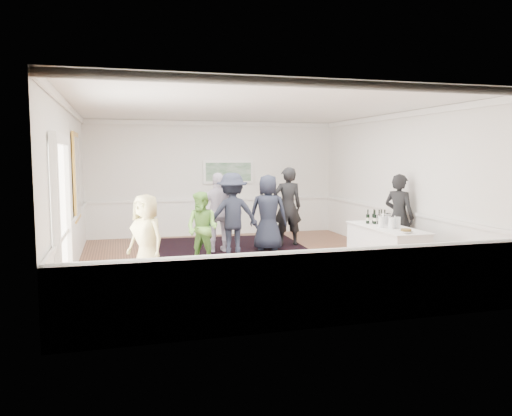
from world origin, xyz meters
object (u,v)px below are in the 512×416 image
object	(u,v)px
nut_bowl	(406,231)
guest_dark_a	(232,215)
guest_lilac	(219,213)
guest_dark_b	(288,207)
ice_bucket	(385,220)
bartender	(399,217)
guest_tan	(146,239)
guest_navy	(268,213)
guest_green	(202,228)
serving_table	(386,248)

from	to	relation	value
nut_bowl	guest_dark_a	bearing A→B (deg)	132.41
guest_lilac	guest_dark_b	size ratio (longest dim) A/B	0.94
ice_bucket	guest_lilac	bearing A→B (deg)	141.04
guest_dark_a	guest_dark_b	bearing A→B (deg)	-151.15
bartender	nut_bowl	distance (m)	1.75
guest_tan	guest_dark_a	distance (m)	2.75
bartender	guest_dark_a	distance (m)	3.62
guest_lilac	guest_navy	world-z (taller)	guest_lilac
guest_green	guest_dark_a	xyz separation A→B (m)	(0.78, 0.68, 0.18)
serving_table	guest_navy	world-z (taller)	guest_navy
guest_tan	guest_dark_b	size ratio (longest dim) A/B	0.80
guest_lilac	nut_bowl	world-z (taller)	guest_lilac
guest_lilac	guest_navy	bearing A→B (deg)	176.53
bartender	guest_dark_b	xyz separation A→B (m)	(-1.78, 2.17, 0.05)
guest_green	guest_dark_b	xyz separation A→B (m)	(2.39, 1.56, 0.23)
guest_navy	guest_green	bearing A→B (deg)	53.39
serving_table	guest_navy	bearing A→B (deg)	125.01
guest_tan	guest_lilac	xyz separation A→B (m)	(1.78, 2.45, 0.14)
guest_lilac	guest_green	bearing A→B (deg)	65.94
guest_dark_a	ice_bucket	world-z (taller)	guest_dark_a
guest_dark_a	bartender	bearing A→B (deg)	159.18
bartender	guest_tan	distance (m)	5.40
nut_bowl	serving_table	bearing A→B (deg)	84.04
guest_dark_a	guest_lilac	bearing A→B (deg)	-70.80
guest_green	nut_bowl	world-z (taller)	guest_green
guest_dark_a	ice_bucket	xyz separation A→B (m)	(2.74, -1.83, 0.02)
guest_tan	ice_bucket	bearing A→B (deg)	50.99
guest_dark_b	nut_bowl	bearing A→B (deg)	109.58
bartender	guest_green	distance (m)	4.22
bartender	ice_bucket	world-z (taller)	bartender
guest_green	guest_dark_a	world-z (taller)	guest_dark_a
serving_table	guest_dark_b	size ratio (longest dim) A/B	1.05
nut_bowl	bartender	bearing A→B (deg)	62.74
guest_navy	bartender	bearing A→B (deg)	165.87
serving_table	ice_bucket	distance (m)	0.56
guest_tan	ice_bucket	world-z (taller)	guest_tan
serving_table	guest_dark_a	distance (m)	3.39
guest_lilac	guest_tan	bearing A→B (deg)	55.95
guest_tan	nut_bowl	bearing A→B (deg)	38.53
guest_tan	guest_navy	xyz separation A→B (m)	(2.94, 2.34, 0.11)
guest_green	guest_dark_b	world-z (taller)	guest_dark_b
bartender	guest_navy	size ratio (longest dim) A/B	1.03
guest_navy	guest_dark_a	bearing A→B (deg)	45.04
guest_tan	guest_dark_a	bearing A→B (deg)	94.08
guest_lilac	guest_dark_a	world-z (taller)	guest_dark_a
serving_table	guest_dark_a	bearing A→B (deg)	143.05
guest_tan	guest_green	xyz separation A→B (m)	(1.19, 1.24, -0.03)
guest_dark_a	guest_dark_b	distance (m)	1.84
guest_green	guest_tan	bearing A→B (deg)	-92.79
guest_lilac	guest_navy	xyz separation A→B (m)	(1.15, -0.11, -0.02)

